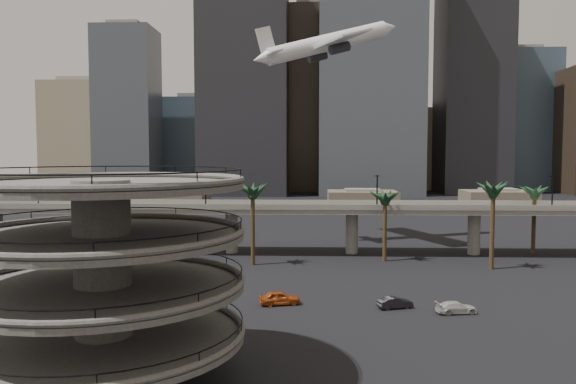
{
  "coord_description": "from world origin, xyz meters",
  "views": [
    {
      "loc": [
        3.02,
        -46.66,
        18.33
      ],
      "look_at": [
        0.33,
        28.0,
        13.11
      ],
      "focal_mm": 35.0,
      "sensor_mm": 36.0,
      "label": 1
    }
  ],
  "objects_px": {
    "overpass": "(292,213)",
    "car_c": "(456,307)",
    "car_a": "(280,298)",
    "parking_ramp": "(103,262)",
    "airborne_jet": "(327,44)",
    "car_b": "(395,303)"
  },
  "relations": [
    {
      "from": "airborne_jet",
      "to": "car_c",
      "type": "bearing_deg",
      "value": -98.81
    },
    {
      "from": "overpass",
      "to": "car_c",
      "type": "bearing_deg",
      "value": -62.26
    },
    {
      "from": "parking_ramp",
      "to": "airborne_jet",
      "type": "xyz_separation_m",
      "value": [
        19.78,
        72.78,
        30.57
      ]
    },
    {
      "from": "overpass",
      "to": "car_b",
      "type": "relative_size",
      "value": 31.27
    },
    {
      "from": "car_b",
      "to": "overpass",
      "type": "bearing_deg",
      "value": 2.84
    },
    {
      "from": "airborne_jet",
      "to": "car_b",
      "type": "relative_size",
      "value": 7.51
    },
    {
      "from": "car_a",
      "to": "parking_ramp",
      "type": "bearing_deg",
      "value": 138.56
    },
    {
      "from": "overpass",
      "to": "airborne_jet",
      "type": "distance_m",
      "value": 36.46
    },
    {
      "from": "parking_ramp",
      "to": "overpass",
      "type": "distance_m",
      "value": 60.46
    },
    {
      "from": "parking_ramp",
      "to": "car_c",
      "type": "bearing_deg",
      "value": 32.5
    },
    {
      "from": "airborne_jet",
      "to": "car_c",
      "type": "distance_m",
      "value": 66.57
    },
    {
      "from": "overpass",
      "to": "car_a",
      "type": "relative_size",
      "value": 26.43
    },
    {
      "from": "car_a",
      "to": "car_c",
      "type": "height_order",
      "value": "car_a"
    },
    {
      "from": "parking_ramp",
      "to": "overpass",
      "type": "bearing_deg",
      "value": 77.57
    },
    {
      "from": "parking_ramp",
      "to": "overpass",
      "type": "xyz_separation_m",
      "value": [
        13.0,
        59.0,
        -2.5
      ]
    },
    {
      "from": "overpass",
      "to": "airborne_jet",
      "type": "relative_size",
      "value": 4.16
    },
    {
      "from": "overpass",
      "to": "car_a",
      "type": "distance_m",
      "value": 35.66
    },
    {
      "from": "parking_ramp",
      "to": "car_b",
      "type": "bearing_deg",
      "value": 40.97
    },
    {
      "from": "car_a",
      "to": "overpass",
      "type": "bearing_deg",
      "value": -14.33
    },
    {
      "from": "parking_ramp",
      "to": "car_a",
      "type": "bearing_deg",
      "value": 62.23
    },
    {
      "from": "parking_ramp",
      "to": "car_c",
      "type": "height_order",
      "value": "parking_ramp"
    },
    {
      "from": "parking_ramp",
      "to": "airborne_jet",
      "type": "relative_size",
      "value": 0.71
    }
  ]
}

